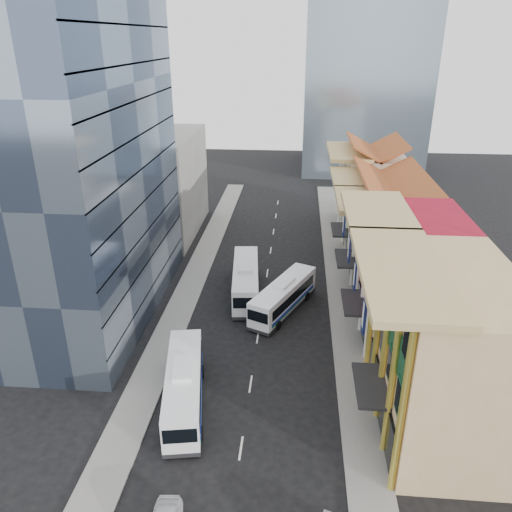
# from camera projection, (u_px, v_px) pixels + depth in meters

# --- Properties ---
(ground) EXTENTS (200.00, 200.00, 0.00)m
(ground) POSITION_uv_depth(u_px,v_px,m) (239.00, 459.00, 33.59)
(ground) COLOR black
(ground) RESTS_ON ground
(sidewalk_right) EXTENTS (3.00, 90.00, 0.15)m
(sidewalk_right) POSITION_uv_depth(u_px,v_px,m) (343.00, 304.00, 52.95)
(sidewalk_right) COLOR slate
(sidewalk_right) RESTS_ON ground
(sidewalk_left) EXTENTS (3.00, 90.00, 0.15)m
(sidewalk_left) POSITION_uv_depth(u_px,v_px,m) (185.00, 297.00, 54.29)
(sidewalk_left) COLOR slate
(sidewalk_left) RESTS_ON ground
(shophouse_tan) EXTENTS (8.00, 14.00, 12.00)m
(shophouse_tan) POSITION_uv_depth(u_px,v_px,m) (446.00, 352.00, 34.63)
(shophouse_tan) COLOR tan
(shophouse_tan) RESTS_ON ground
(shophouse_red) EXTENTS (8.00, 10.00, 12.00)m
(shophouse_red) POSITION_uv_depth(u_px,v_px,m) (412.00, 277.00, 45.57)
(shophouse_red) COLOR maroon
(shophouse_red) RESTS_ON ground
(shophouse_cream_near) EXTENTS (8.00, 9.00, 10.00)m
(shophouse_cream_near) POSITION_uv_depth(u_px,v_px,m) (394.00, 247.00, 54.63)
(shophouse_cream_near) COLOR white
(shophouse_cream_near) RESTS_ON ground
(shophouse_cream_mid) EXTENTS (8.00, 9.00, 10.00)m
(shophouse_cream_mid) POSITION_uv_depth(u_px,v_px,m) (382.00, 219.00, 62.84)
(shophouse_cream_mid) COLOR white
(shophouse_cream_mid) RESTS_ON ground
(shophouse_cream_far) EXTENTS (8.00, 12.00, 11.00)m
(shophouse_cream_far) POSITION_uv_depth(u_px,v_px,m) (372.00, 192.00, 72.21)
(shophouse_cream_far) COLOR white
(shophouse_cream_far) RESTS_ON ground
(office_tower) EXTENTS (12.00, 26.00, 30.00)m
(office_tower) POSITION_uv_depth(u_px,v_px,m) (79.00, 167.00, 46.19)
(office_tower) COLOR #414F68
(office_tower) RESTS_ON ground
(office_block_far) EXTENTS (10.00, 18.00, 14.00)m
(office_block_far) POSITION_uv_depth(u_px,v_px,m) (161.00, 184.00, 70.31)
(office_block_far) COLOR gray
(office_block_far) RESTS_ON ground
(bus_left_near) EXTENTS (4.55, 11.57, 3.62)m
(bus_left_near) POSITION_uv_depth(u_px,v_px,m) (184.00, 386.00, 37.87)
(bus_left_near) COLOR white
(bus_left_near) RESTS_ON ground
(bus_left_far) EXTENTS (3.83, 11.91, 3.76)m
(bus_left_far) POSITION_uv_depth(u_px,v_px,m) (246.00, 280.00, 54.22)
(bus_left_far) COLOR silver
(bus_left_far) RESTS_ON ground
(bus_right) EXTENTS (6.83, 10.86, 3.46)m
(bus_right) POSITION_uv_depth(u_px,v_px,m) (283.00, 296.00, 51.10)
(bus_right) COLOR white
(bus_right) RESTS_ON ground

